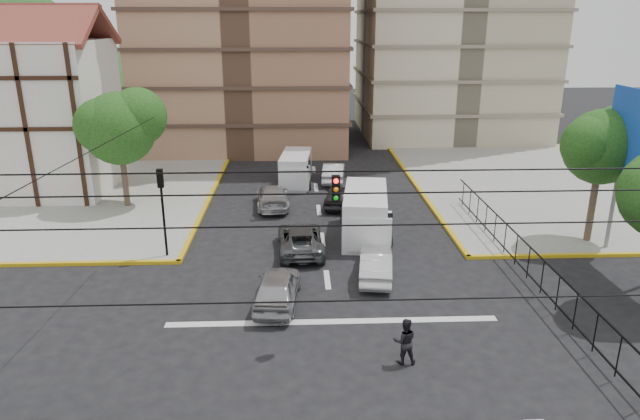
{
  "coord_description": "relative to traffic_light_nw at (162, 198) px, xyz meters",
  "views": [
    {
      "loc": [
        -1.29,
        -18.53,
        11.25
      ],
      "look_at": [
        -0.41,
        3.06,
        4.0
      ],
      "focal_mm": 32.0,
      "sensor_mm": 36.0,
      "label": 1
    }
  ],
  "objects": [
    {
      "name": "ground",
      "position": [
        7.8,
        -7.8,
        -3.11
      ],
      "size": [
        160.0,
        160.0,
        0.0
      ],
      "primitive_type": "plane",
      "color": "black",
      "rests_on": "ground"
    },
    {
      "name": "sidewalk_nw",
      "position": [
        -12.2,
        12.2,
        -3.04
      ],
      "size": [
        26.0,
        26.0,
        0.15
      ],
      "primitive_type": "cube",
      "color": "gray",
      "rests_on": "ground"
    },
    {
      "name": "sidewalk_ne",
      "position": [
        27.8,
        12.2,
        -3.04
      ],
      "size": [
        26.0,
        26.0,
        0.15
      ],
      "primitive_type": "cube",
      "color": "gray",
      "rests_on": "ground"
    },
    {
      "name": "stop_line",
      "position": [
        7.8,
        -6.6,
        -3.11
      ],
      "size": [
        13.0,
        0.4,
        0.01
      ],
      "primitive_type": "cube",
      "color": "silver",
      "rests_on": "ground"
    },
    {
      "name": "tudor_building",
      "position": [
        -11.2,
        12.2,
        2.14
      ],
      "size": [
        10.8,
        8.05,
        12.23
      ],
      "color": "silver",
      "rests_on": "ground"
    },
    {
      "name": "park_fence",
      "position": [
        16.8,
        -3.3,
        -3.11
      ],
      "size": [
        0.1,
        22.5,
        1.66
      ],
      "primitive_type": null,
      "color": "black",
      "rests_on": "ground"
    },
    {
      "name": "tree_park_c",
      "position": [
        21.89,
        1.21,
        2.22
      ],
      "size": [
        4.65,
        3.8,
        7.25
      ],
      "color": "#473828",
      "rests_on": "ground"
    },
    {
      "name": "tree_tudor",
      "position": [
        -4.1,
        8.21,
        2.11
      ],
      "size": [
        5.39,
        4.4,
        7.43
      ],
      "color": "#473828",
      "rests_on": "ground"
    },
    {
      "name": "traffic_light_nw",
      "position": [
        0.0,
        0.0,
        0.0
      ],
      "size": [
        0.28,
        0.22,
        4.4
      ],
      "color": "black",
      "rests_on": "ground"
    },
    {
      "name": "traffic_light_hanging",
      "position": [
        7.8,
        -9.84,
        2.79
      ],
      "size": [
        18.0,
        9.12,
        0.92
      ],
      "color": "black",
      "rests_on": "ground"
    },
    {
      "name": "van_right_lane",
      "position": [
        10.14,
        2.34,
        -1.87
      ],
      "size": [
        2.93,
        5.93,
        2.56
      ],
      "rotation": [
        0.0,
        0.0,
        -0.13
      ],
      "color": "silver",
      "rests_on": "ground"
    },
    {
      "name": "van_left_lane",
      "position": [
        6.39,
        12.95,
        -2.04
      ],
      "size": [
        2.37,
        5.06,
        2.21
      ],
      "rotation": [
        0.0,
        0.0,
        -0.1
      ],
      "color": "silver",
      "rests_on": "ground"
    },
    {
      "name": "car_silver_front_left",
      "position": [
        5.61,
        -4.99,
        -2.39
      ],
      "size": [
        2.11,
        4.39,
        1.45
      ],
      "primitive_type": "imported",
      "rotation": [
        0.0,
        0.0,
        3.04
      ],
      "color": "#A8A8AC",
      "rests_on": "ground"
    },
    {
      "name": "car_white_front_right",
      "position": [
        10.02,
        -2.66,
        -2.44
      ],
      "size": [
        1.96,
        4.21,
        1.34
      ],
      "primitive_type": "imported",
      "rotation": [
        0.0,
        0.0,
        3.0
      ],
      "color": "silver",
      "rests_on": "ground"
    },
    {
      "name": "car_grey_mid_left",
      "position": [
        6.62,
        0.62,
        -2.45
      ],
      "size": [
        2.42,
        4.89,
        1.33
      ],
      "primitive_type": "imported",
      "rotation": [
        0.0,
        0.0,
        3.19
      ],
      "color": "#505457",
      "rests_on": "ground"
    },
    {
      "name": "car_silver_rear_left",
      "position": [
        4.92,
        7.93,
        -2.42
      ],
      "size": [
        2.28,
        4.92,
        1.39
      ],
      "primitive_type": "imported",
      "rotation": [
        0.0,
        0.0,
        3.21
      ],
      "color": "#AFAFB4",
      "rests_on": "ground"
    },
    {
      "name": "car_darkgrey_mid_right",
      "position": [
        9.03,
        7.89,
        -2.44
      ],
      "size": [
        2.21,
        4.13,
        1.34
      ],
      "primitive_type": "imported",
      "rotation": [
        0.0,
        0.0,
        2.97
      ],
      "color": "#262628",
      "rests_on": "ground"
    },
    {
      "name": "car_white_rear_right",
      "position": [
        9.14,
        13.68,
        -2.41
      ],
      "size": [
        1.96,
        4.38,
        1.4
      ],
      "primitive_type": "imported",
      "rotation": [
        0.0,
        0.0,
        3.03
      ],
      "color": "silver",
      "rests_on": "ground"
    },
    {
      "name": "pedestrian_crosswalk",
      "position": [
        10.09,
        -9.5,
        -2.27
      ],
      "size": [
        0.83,
        0.65,
        1.68
      ],
      "primitive_type": "imported",
      "rotation": [
        0.0,
        0.0,
        3.12
      ],
      "color": "black",
      "rests_on": "ground"
    }
  ]
}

